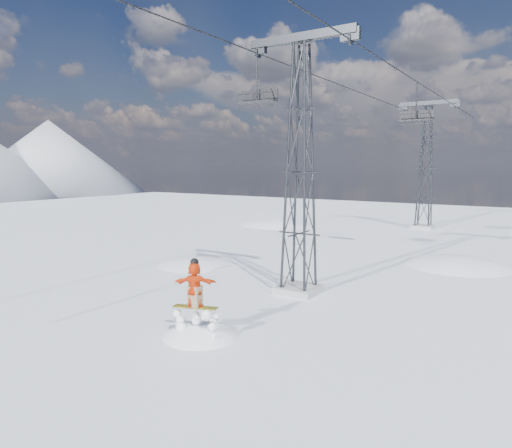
{
  "coord_description": "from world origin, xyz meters",
  "views": [
    {
      "loc": [
        10.06,
        -10.25,
        5.86
      ],
      "look_at": [
        0.71,
        4.5,
        3.56
      ],
      "focal_mm": 32.0,
      "sensor_mm": 36.0,
      "label": 1
    }
  ],
  "objects_px": {
    "lift_tower_far": "(426,169)",
    "snowboarder_jump": "(202,381)",
    "lift_tower_near": "(300,173)",
    "lift_chair_near": "(258,97)"
  },
  "relations": [
    {
      "from": "lift_tower_near",
      "to": "lift_chair_near",
      "type": "bearing_deg",
      "value": -178.91
    },
    {
      "from": "snowboarder_jump",
      "to": "lift_chair_near",
      "type": "xyz_separation_m",
      "value": [
        -1.81,
        6.51,
        10.56
      ]
    },
    {
      "from": "lift_tower_near",
      "to": "lift_chair_near",
      "type": "xyz_separation_m",
      "value": [
        -2.2,
        -0.04,
        3.45
      ]
    },
    {
      "from": "lift_tower_far",
      "to": "snowboarder_jump",
      "type": "bearing_deg",
      "value": -90.71
    },
    {
      "from": "lift_tower_far",
      "to": "lift_chair_near",
      "type": "relative_size",
      "value": 4.72
    },
    {
      "from": "snowboarder_jump",
      "to": "lift_chair_near",
      "type": "bearing_deg",
      "value": 105.5
    },
    {
      "from": "lift_tower_near",
      "to": "snowboarder_jump",
      "type": "xyz_separation_m",
      "value": [
        -0.39,
        -6.56,
        -7.11
      ]
    },
    {
      "from": "snowboarder_jump",
      "to": "lift_chair_near",
      "type": "distance_m",
      "value": 12.54
    },
    {
      "from": "lift_tower_near",
      "to": "snowboarder_jump",
      "type": "bearing_deg",
      "value": -93.43
    },
    {
      "from": "lift_tower_near",
      "to": "lift_chair_near",
      "type": "height_order",
      "value": "lift_tower_near"
    }
  ]
}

